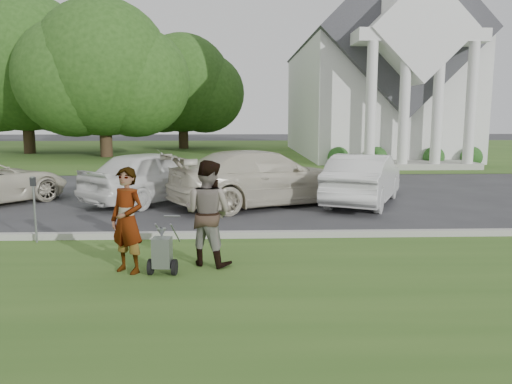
{
  "coord_description": "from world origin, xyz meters",
  "views": [
    {
      "loc": [
        0.32,
        -9.85,
        2.61
      ],
      "look_at": [
        0.68,
        0.0,
        1.09
      ],
      "focal_mm": 35.0,
      "sensor_mm": 36.0,
      "label": 1
    }
  ],
  "objects": [
    {
      "name": "church",
      "position": [
        9.0,
        23.11,
        5.94
      ],
      "size": [
        9.19,
        19.0,
        24.1
      ],
      "color": "white",
      "rests_on": "ground"
    },
    {
      "name": "car_c",
      "position": [
        1.03,
        4.51,
        0.81
      ],
      "size": [
        5.97,
        4.5,
        1.61
      ],
      "primitive_type": "imported",
      "rotation": [
        0.0,
        0.0,
        2.04
      ],
      "color": "beige",
      "rests_on": "ground"
    },
    {
      "name": "grass_strip",
      "position": [
        0.0,
        -3.0,
        0.01
      ],
      "size": [
        80.0,
        7.0,
        0.01
      ],
      "primitive_type": "cube",
      "color": "#33581E",
      "rests_on": "ground"
    },
    {
      "name": "church_lawn",
      "position": [
        0.0,
        27.0,
        0.01
      ],
      "size": [
        80.0,
        30.0,
        0.01
      ],
      "primitive_type": "cube",
      "color": "#33581E",
      "rests_on": "ground"
    },
    {
      "name": "curb",
      "position": [
        0.0,
        0.55,
        0.07
      ],
      "size": [
        80.0,
        0.18,
        0.15
      ],
      "primitive_type": "cube",
      "color": "#9E9E93",
      "rests_on": "ground"
    },
    {
      "name": "car_d",
      "position": [
        4.03,
        4.67,
        0.74
      ],
      "size": [
        3.3,
        4.74,
        1.48
      ],
      "primitive_type": "imported",
      "rotation": [
        0.0,
        0.0,
        2.71
      ],
      "color": "silver",
      "rests_on": "ground"
    },
    {
      "name": "car_b",
      "position": [
        -2.15,
        5.21,
        0.8
      ],
      "size": [
        4.51,
        4.76,
        1.6
      ],
      "primitive_type": "imported",
      "rotation": [
        0.0,
        0.0,
        2.42
      ],
      "color": "white",
      "rests_on": "ground"
    },
    {
      "name": "tree_back",
      "position": [
        -4.01,
        29.99,
        4.73
      ],
      "size": [
        9.61,
        7.6,
        8.89
      ],
      "color": "#332316",
      "rests_on": "ground"
    },
    {
      "name": "person_right",
      "position": [
        -0.21,
        -1.34,
        0.92
      ],
      "size": [
        1.11,
        1.02,
        1.84
      ],
      "primitive_type": "imported",
      "rotation": [
        0.0,
        0.0,
        2.68
      ],
      "color": "#999999",
      "rests_on": "ground"
    },
    {
      "name": "ground",
      "position": [
        0.0,
        0.0,
        0.0
      ],
      "size": [
        120.0,
        120.0,
        0.0
      ],
      "primitive_type": "plane",
      "color": "#333335",
      "rests_on": "ground"
    },
    {
      "name": "tree_left",
      "position": [
        -8.01,
        21.99,
        5.11
      ],
      "size": [
        10.63,
        8.4,
        9.71
      ],
      "color": "#332316",
      "rests_on": "ground"
    },
    {
      "name": "parking_meter_near",
      "position": [
        -3.84,
        0.3,
        0.87
      ],
      "size": [
        0.1,
        0.09,
        1.38
      ],
      "color": "gray",
      "rests_on": "ground"
    },
    {
      "name": "striping_cart",
      "position": [
        -0.93,
        -1.88,
        0.37
      ],
      "size": [
        0.49,
        0.94,
        0.85
      ],
      "rotation": [
        0.0,
        0.0,
        -0.1
      ],
      "color": "black",
      "rests_on": "ground"
    },
    {
      "name": "person_left",
      "position": [
        -1.51,
        -1.74,
        0.88
      ],
      "size": [
        0.77,
        0.69,
        1.76
      ],
      "primitive_type": "imported",
      "rotation": [
        0.0,
        0.0,
        -0.53
      ],
      "color": "#999999",
      "rests_on": "ground"
    },
    {
      "name": "tree_far",
      "position": [
        -14.01,
        24.99,
        5.69
      ],
      "size": [
        11.64,
        9.2,
        10.73
      ],
      "color": "#332316",
      "rests_on": "ground"
    }
  ]
}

